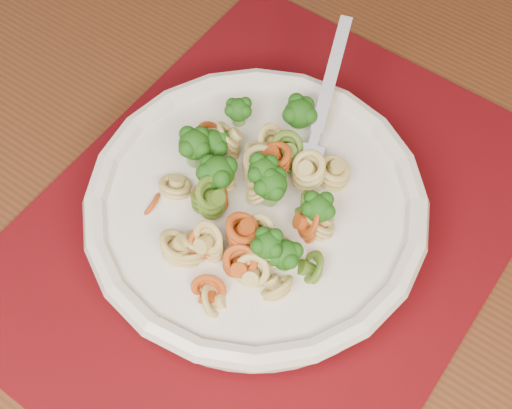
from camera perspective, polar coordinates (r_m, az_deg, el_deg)
dining_table at (r=0.73m, az=-3.65°, el=-2.93°), size 1.62×1.31×0.73m
placemat at (r=0.63m, az=1.08°, el=-1.75°), size 0.57×0.51×0.00m
pasta_bowl at (r=0.60m, az=-0.00°, el=-0.40°), size 0.29×0.29×0.05m
pasta_broccoli_heap at (r=0.59m, az=0.00°, el=0.30°), size 0.24×0.24×0.06m
fork at (r=0.61m, az=4.28°, el=3.65°), size 0.16×0.13×0.08m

